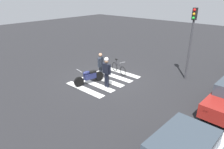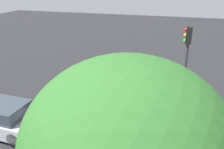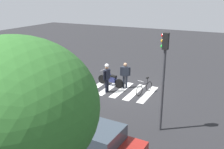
% 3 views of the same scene
% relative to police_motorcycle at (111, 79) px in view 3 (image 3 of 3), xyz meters
% --- Properties ---
extents(ground_plane, '(60.00, 60.00, 0.00)m').
position_rel_police_motorcycle_xyz_m(ground_plane, '(-1.03, 0.38, -0.45)').
color(ground_plane, '#232326').
extents(police_motorcycle, '(2.07, 0.71, 1.03)m').
position_rel_police_motorcycle_xyz_m(police_motorcycle, '(0.00, 0.00, 0.00)').
color(police_motorcycle, black).
rests_on(police_motorcycle, ground_plane).
extents(leaning_bicycle, '(0.59, 1.63, 0.98)m').
position_rel_police_motorcycle_xyz_m(leaning_bicycle, '(-2.54, 0.29, -0.09)').
color(leaning_bicycle, black).
rests_on(leaning_bicycle, ground_plane).
extents(officer_on_foot, '(0.64, 0.38, 1.74)m').
position_rel_police_motorcycle_xyz_m(officer_on_foot, '(-1.07, -0.03, 0.55)').
color(officer_on_foot, '#1E232D').
rests_on(officer_on_foot, ground_plane).
extents(officer_by_motorcycle, '(0.25, 0.70, 1.89)m').
position_rel_police_motorcycle_xyz_m(officer_by_motorcycle, '(-0.33, 1.17, 0.66)').
color(officer_by_motorcycle, black).
rests_on(officer_by_motorcycle, ground_plane).
extents(crosswalk_stripes, '(4.05, 2.99, 0.01)m').
position_rel_police_motorcycle_xyz_m(crosswalk_stripes, '(-1.03, 0.38, -0.45)').
color(crosswalk_stripes, silver).
rests_on(crosswalk_stripes, ground_plane).
extents(car_maroon_wagon, '(4.64, 1.94, 1.40)m').
position_rel_police_motorcycle_xyz_m(car_maroon_wagon, '(-2.74, 7.51, 0.22)').
color(car_maroon_wagon, black).
rests_on(car_maroon_wagon, ground_plane).
extents(traffic_light_pole, '(0.33, 0.24, 4.52)m').
position_rel_police_motorcycle_xyz_m(traffic_light_pole, '(-4.73, 4.25, 2.56)').
color(traffic_light_pole, '#38383D').
rests_on(traffic_light_pole, ground_plane).
extents(street_tree_mid, '(3.21, 3.21, 5.40)m').
position_rel_police_motorcycle_xyz_m(street_tree_mid, '(-3.85, 11.56, 3.57)').
color(street_tree_mid, brown).
rests_on(street_tree_mid, ground_plane).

